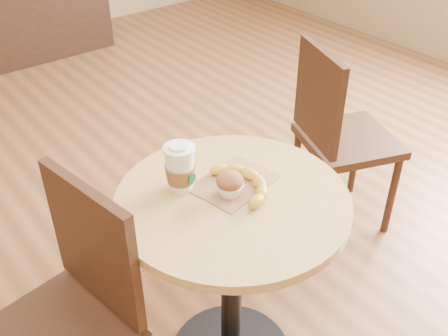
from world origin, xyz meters
The scene contains 7 objects.
cafe_table centered at (-0.04, -0.11, 0.53)m, with size 0.69×0.69×0.75m.
chair_left centered at (-0.54, 0.01, 0.49)m, with size 0.45×0.45×0.89m.
chair_right centered at (0.82, 0.22, 0.49)m, with size 0.50×0.50×0.89m.
kraft_bag centered at (0.01, -0.06, 0.75)m, with size 0.24×0.18×0.00m, color #956848.
coffee_cup centered at (-0.13, 0.02, 0.82)m, with size 0.09×0.09×0.15m.
muffin centered at (-0.04, -0.10, 0.79)m, with size 0.08×0.08×0.07m.
banana centered at (0.02, -0.09, 0.77)m, with size 0.14×0.25×0.03m, color gold, non-canonical shape.
Camera 1 is at (-0.80, -1.03, 1.69)m, focal length 42.00 mm.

